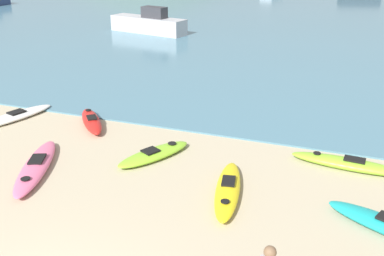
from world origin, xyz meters
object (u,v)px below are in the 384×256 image
Objects in this scene: kayak_on_sand_0 at (154,154)px; kayak_on_sand_1 at (13,117)px; kayak_on_sand_5 at (36,167)px; moored_boat_0 at (149,24)px; kayak_on_sand_8 at (348,164)px; kayak_on_sand_3 at (228,190)px; kayak_on_sand_2 at (92,121)px.

kayak_on_sand_0 is 6.38m from kayak_on_sand_1.
moored_boat_0 is (-6.06, 20.43, 0.58)m from kayak_on_sand_5.
kayak_on_sand_0 is at bearing -64.26° from moored_boat_0.
kayak_on_sand_5 is 9.07m from kayak_on_sand_8.
kayak_on_sand_3 is at bearing -59.55° from moored_boat_0.
kayak_on_sand_2 is at bearing 96.15° from kayak_on_sand_5.
kayak_on_sand_2 reaches higher than kayak_on_sand_8.
kayak_on_sand_8 is at bearing -2.06° from kayak_on_sand_2.
kayak_on_sand_5 is (-5.57, -0.63, -0.02)m from kayak_on_sand_3.
kayak_on_sand_3 is at bearing -26.40° from kayak_on_sand_2.
kayak_on_sand_3 is 22.97m from moored_boat_0.
moored_boat_0 reaches higher than kayak_on_sand_5.
kayak_on_sand_0 is 3.64m from kayak_on_sand_2.
kayak_on_sand_5 is at bearing -158.84° from kayak_on_sand_8.
kayak_on_sand_8 is 22.48m from moored_boat_0.
kayak_on_sand_3 is (9.01, -2.42, 0.03)m from kayak_on_sand_1.
kayak_on_sand_1 is 11.89m from kayak_on_sand_8.
moored_boat_0 reaches higher than kayak_on_sand_2.
kayak_on_sand_0 is 0.75× the size of kayak_on_sand_5.
moored_boat_0 is (-8.92, 18.49, 0.58)m from kayak_on_sand_0.
kayak_on_sand_8 reaches higher than kayak_on_sand_5.
kayak_on_sand_3 is at bearing -25.63° from kayak_on_sand_0.
kayak_on_sand_2 is 3.61m from kayak_on_sand_5.
kayak_on_sand_1 is at bearing -169.89° from kayak_on_sand_2.
kayak_on_sand_2 reaches higher than kayak_on_sand_5.
kayak_on_sand_8 is at bearing 1.08° from kayak_on_sand_1.
kayak_on_sand_1 is 4.59m from kayak_on_sand_5.
moored_boat_0 is at bearing 106.53° from kayak_on_sand_5.
kayak_on_sand_2 reaches higher than kayak_on_sand_1.
moored_boat_0 is (-11.64, 19.80, 0.57)m from kayak_on_sand_3.
kayak_on_sand_2 is (-3.24, 1.65, 0.03)m from kayak_on_sand_0.
kayak_on_sand_5 reaches higher than kayak_on_sand_0.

